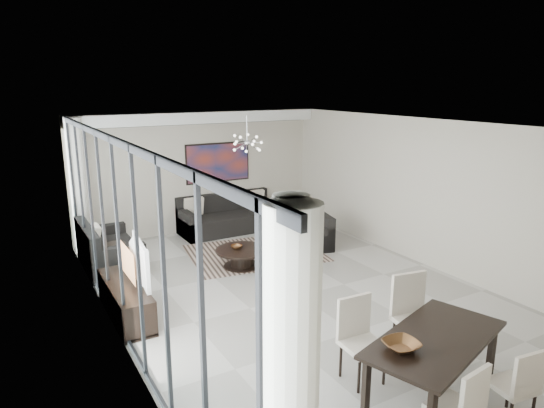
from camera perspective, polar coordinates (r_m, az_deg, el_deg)
room_shell at (r=8.24m, az=6.09°, el=-0.78°), size 6.00×9.00×2.90m
window_wall at (r=6.89m, az=-16.92°, el=-4.13°), size 0.37×8.95×2.90m
soffit at (r=11.56m, az=-8.46°, el=10.02°), size 5.98×0.40×0.26m
painting at (r=12.03m, az=-6.36°, el=4.87°), size 1.68×0.04×0.98m
chandelier at (r=10.09m, az=-2.96°, el=7.20°), size 0.66×0.66×0.71m
rug at (r=10.46m, az=-2.04°, el=-5.77°), size 3.02×2.49×0.01m
coffee_table at (r=9.66m, az=-3.56°, el=-6.21°), size 1.05×1.05×0.37m
bowl_coffee at (r=9.63m, az=-4.18°, el=-5.06°), size 0.24×0.24×0.07m
sofa_main at (r=12.00m, az=-5.07°, el=-1.72°), size 2.45×1.00×0.89m
loveseat at (r=10.15m, az=-18.82°, el=-5.39°), size 0.99×1.77×0.88m
armchair at (r=10.74m, az=4.62°, el=-3.85°), size 1.02×1.06×0.75m
side_table at (r=9.97m, az=-17.85°, el=-5.38°), size 0.38×0.38×0.52m
tv_console at (r=7.99m, az=-16.84°, el=-10.79°), size 0.49×1.74×0.54m
television at (r=7.79m, az=-16.01°, el=-6.55°), size 0.27×1.17×0.67m
dining_table at (r=5.95m, az=18.62°, el=-15.38°), size 2.07×1.46×0.78m
dining_chair_sw at (r=5.36m, az=21.61°, el=-21.01°), size 0.49×0.49×0.95m
dining_chair_se at (r=5.97m, az=27.12°, el=-18.15°), size 0.46×0.46×0.90m
dining_chair_nw at (r=6.18m, az=10.14°, el=-14.66°), size 0.50×0.50×1.03m
dining_chair_ne at (r=6.80m, az=16.19°, el=-11.81°), size 0.59×0.59×1.11m
bowl_dining at (r=5.55m, az=14.97°, el=-15.79°), size 0.40×0.40×0.09m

